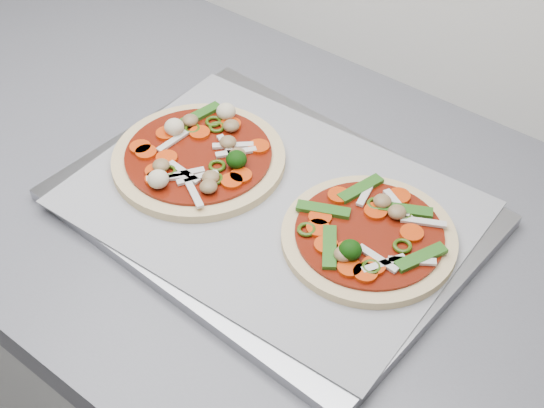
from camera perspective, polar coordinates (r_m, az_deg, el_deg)
The scene contains 5 objects.
base_cabinet at distance 1.49m, azimuth -16.24°, elevation -4.30°, with size 3.60×0.60×0.86m, color beige.
baking_tray at distance 0.85m, azimuth -0.07°, elevation -0.28°, with size 0.44×0.33×0.01m, color gray.
parchment at distance 0.84m, azimuth -0.07°, elevation 0.13°, with size 0.42×0.31×0.00m, color gray.
pizza_left at distance 0.89m, azimuth -5.51°, elevation 3.59°, with size 0.23×0.23×0.03m.
pizza_right at distance 0.80m, azimuth 7.27°, elevation -2.37°, with size 0.20×0.20×0.03m.
Camera 1 is at (0.91, 0.82, 1.50)m, focal length 50.00 mm.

